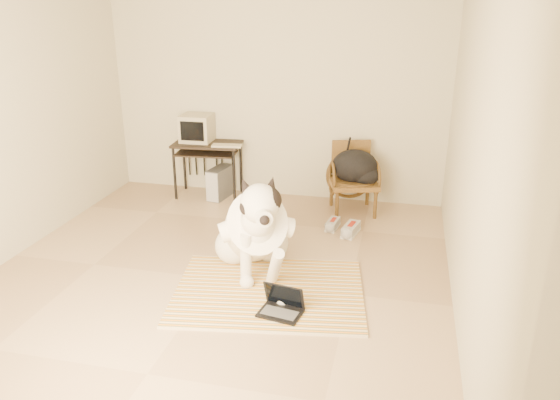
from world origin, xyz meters
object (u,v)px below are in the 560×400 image
(crt_monitor, at_px, (197,128))
(dog, at_px, (255,230))
(computer_desk, at_px, (207,151))
(rattan_chair, at_px, (353,178))
(backpack, at_px, (357,168))
(pc_tower, at_px, (220,183))
(laptop, at_px, (282,306))

(crt_monitor, bearing_deg, dog, -56.26)
(computer_desk, bearing_deg, rattan_chair, -2.90)
(dog, bearing_deg, backpack, 66.21)
(backpack, bearing_deg, pc_tower, 175.86)
(crt_monitor, relative_size, backpack, 0.69)
(crt_monitor, xyz_separation_m, pc_tower, (0.30, -0.10, -0.64))
(pc_tower, relative_size, rattan_chair, 0.55)
(rattan_chair, bearing_deg, crt_monitor, 175.19)
(dog, height_order, backpack, dog)
(pc_tower, bearing_deg, crt_monitor, 161.76)
(pc_tower, distance_m, backpack, 1.69)
(pc_tower, bearing_deg, rattan_chair, -2.19)
(computer_desk, height_order, rattan_chair, rattan_chair)
(dog, distance_m, crt_monitor, 2.26)
(dog, bearing_deg, pc_tower, 118.08)
(laptop, bearing_deg, crt_monitor, 123.19)
(computer_desk, height_order, crt_monitor, crt_monitor)
(backpack, bearing_deg, rattan_chair, 125.39)
(computer_desk, distance_m, crt_monitor, 0.30)
(crt_monitor, relative_size, rattan_chair, 0.48)
(pc_tower, bearing_deg, backpack, -4.14)
(computer_desk, xyz_separation_m, pc_tower, (0.16, -0.03, -0.38))
(laptop, bearing_deg, backpack, 81.66)
(dog, relative_size, computer_desk, 1.47)
(crt_monitor, distance_m, backpack, 1.99)
(laptop, relative_size, backpack, 0.67)
(computer_desk, xyz_separation_m, rattan_chair, (1.77, -0.09, -0.18))
(crt_monitor, height_order, backpack, crt_monitor)
(computer_desk, height_order, pc_tower, computer_desk)
(laptop, xyz_separation_m, computer_desk, (-1.48, 2.41, 0.50))
(crt_monitor, xyz_separation_m, rattan_chair, (1.91, -0.16, -0.43))
(rattan_chair, relative_size, backpack, 1.45)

